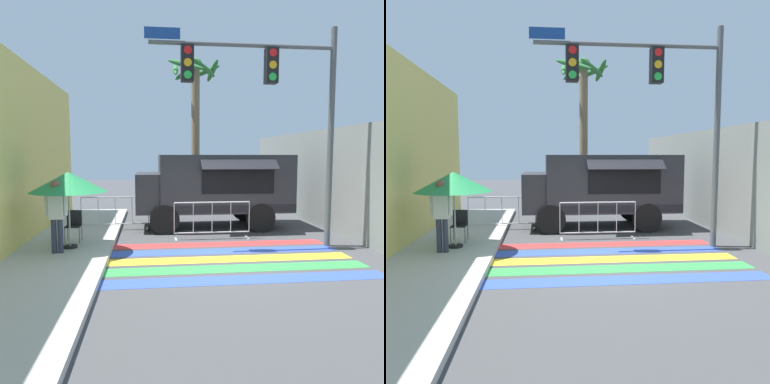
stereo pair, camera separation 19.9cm
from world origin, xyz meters
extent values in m
plane|color=#424244|center=(0.00, 0.00, 0.00)|extent=(60.00, 60.00, 0.00)
cube|color=#B7B5AD|center=(-4.92, 0.00, 0.07)|extent=(4.40, 16.00, 0.14)
cube|color=gray|center=(4.28, 3.00, 1.70)|extent=(0.20, 16.00, 3.40)
cube|color=#334FB2|center=(0.00, -1.42, 0.00)|extent=(6.40, 0.56, 0.01)
cube|color=green|center=(0.00, -0.66, 0.00)|extent=(6.40, 0.56, 0.01)
cube|color=yellow|center=(0.00, 0.10, 0.00)|extent=(6.40, 0.56, 0.01)
cube|color=#334FB2|center=(0.00, 0.86, 0.00)|extent=(6.40, 0.56, 0.01)
cube|color=red|center=(0.00, 1.62, 0.00)|extent=(6.40, 0.56, 0.01)
cube|color=#2D2D33|center=(0.83, 4.22, 1.57)|extent=(4.45, 2.32, 1.91)
cube|color=#2D2D33|center=(-1.39, 4.22, 1.26)|extent=(1.57, 2.14, 1.29)
cube|color=#1E232D|center=(-2.13, 4.22, 1.58)|extent=(0.06, 1.86, 0.49)
cube|color=black|center=(1.09, 3.04, 1.71)|extent=(2.36, 0.03, 0.86)
cube|color=black|center=(1.09, 2.84, 2.22)|extent=(2.46, 0.43, 0.31)
cube|color=black|center=(0.83, 3.05, 0.79)|extent=(4.45, 0.01, 0.24)
cylinder|color=black|center=(-1.26, 3.15, 0.48)|extent=(0.95, 0.22, 0.95)
cylinder|color=black|center=(-1.26, 5.28, 0.48)|extent=(0.95, 0.22, 0.95)
cylinder|color=black|center=(1.88, 3.15, 0.48)|extent=(0.95, 0.22, 0.95)
cylinder|color=black|center=(1.88, 5.28, 0.48)|extent=(0.95, 0.22, 0.95)
cylinder|color=#515456|center=(3.16, 1.09, 2.94)|extent=(0.16, 0.16, 5.87)
cylinder|color=#515456|center=(0.72, 1.09, 5.34)|extent=(4.88, 0.11, 0.11)
cube|color=black|center=(1.45, 1.06, 4.83)|extent=(0.32, 0.28, 0.90)
cylinder|color=red|center=(1.45, 0.92, 5.13)|extent=(0.20, 0.02, 0.20)
cylinder|color=#F2A519|center=(1.45, 0.92, 4.83)|extent=(0.20, 0.02, 0.20)
cylinder|color=green|center=(1.45, 0.92, 4.53)|extent=(0.20, 0.02, 0.20)
cube|color=black|center=(-0.75, 1.06, 4.83)|extent=(0.32, 0.28, 0.90)
cylinder|color=red|center=(-0.75, 0.92, 5.13)|extent=(0.20, 0.02, 0.20)
cylinder|color=#F2A519|center=(-0.75, 0.92, 4.83)|extent=(0.20, 0.02, 0.20)
cylinder|color=green|center=(-0.75, 0.92, 4.53)|extent=(0.20, 0.02, 0.20)
cube|color=navy|center=(-1.37, 1.07, 5.56)|extent=(0.90, 0.02, 0.28)
cylinder|color=black|center=(-3.77, 1.11, 0.17)|extent=(0.36, 0.36, 0.06)
cylinder|color=#B2B2B7|center=(-3.77, 1.11, 1.12)|extent=(0.04, 0.04, 1.96)
cone|color=#268C4C|center=(-3.77, 1.11, 1.84)|extent=(1.92, 1.92, 0.51)
cylinder|color=#4C4C51|center=(-4.01, 1.56, 0.35)|extent=(0.02, 0.02, 0.42)
cylinder|color=#4C4C51|center=(-3.63, 1.56, 0.35)|extent=(0.02, 0.02, 0.42)
cylinder|color=#4C4C51|center=(-4.01, 1.94, 0.35)|extent=(0.02, 0.02, 0.42)
cylinder|color=#4C4C51|center=(-3.63, 1.94, 0.35)|extent=(0.02, 0.02, 0.42)
cube|color=black|center=(-3.82, 1.75, 0.58)|extent=(0.41, 0.41, 0.03)
cube|color=black|center=(-3.82, 1.94, 0.80)|extent=(0.41, 0.03, 0.40)
cylinder|color=#2D3347|center=(-4.05, 0.62, 0.56)|extent=(0.13, 0.13, 0.84)
cylinder|color=#2D3347|center=(-3.90, 0.62, 0.56)|extent=(0.13, 0.13, 0.84)
cube|color=silver|center=(-3.97, 0.62, 1.32)|extent=(0.34, 0.20, 0.68)
cylinder|color=silver|center=(-4.19, 0.62, 1.35)|extent=(0.09, 0.09, 0.58)
cylinder|color=silver|center=(-3.75, 0.62, 1.35)|extent=(0.09, 0.09, 0.58)
sphere|color=brown|center=(-3.97, 0.62, 1.81)|extent=(0.24, 0.24, 0.24)
cylinder|color=#B7BABF|center=(0.12, 2.30, 1.11)|extent=(2.28, 0.04, 0.04)
cylinder|color=#B7BABF|center=(0.12, 2.30, 0.20)|extent=(2.28, 0.04, 0.04)
cylinder|color=#B7BABF|center=(-1.01, 2.30, 0.66)|extent=(0.02, 0.02, 0.91)
cylinder|color=#B7BABF|center=(-0.44, 2.30, 0.66)|extent=(0.02, 0.02, 0.91)
cylinder|color=#B7BABF|center=(0.12, 2.30, 0.66)|extent=(0.02, 0.02, 0.91)
cylinder|color=#B7BABF|center=(0.69, 2.30, 0.66)|extent=(0.02, 0.02, 0.91)
cylinder|color=#B7BABF|center=(1.26, 2.30, 0.66)|extent=(0.02, 0.02, 0.91)
cube|color=#B7BABF|center=(-0.96, 2.30, 0.01)|extent=(0.06, 0.44, 0.03)
cube|color=#B7BABF|center=(1.21, 2.30, 0.01)|extent=(0.06, 0.44, 0.03)
cylinder|color=#B7BABF|center=(-2.89, 4.04, 1.11)|extent=(2.23, 0.04, 0.04)
cylinder|color=#B7BABF|center=(-2.89, 4.04, 0.20)|extent=(2.23, 0.04, 0.04)
cylinder|color=#B7BABF|center=(-4.00, 4.04, 0.66)|extent=(0.02, 0.02, 0.91)
cylinder|color=#B7BABF|center=(-3.44, 4.04, 0.66)|extent=(0.02, 0.02, 0.91)
cylinder|color=#B7BABF|center=(-2.89, 4.04, 0.66)|extent=(0.02, 0.02, 0.91)
cylinder|color=#B7BABF|center=(-2.33, 4.04, 0.66)|extent=(0.02, 0.02, 0.91)
cylinder|color=#B7BABF|center=(-1.77, 4.04, 0.66)|extent=(0.02, 0.02, 0.91)
cube|color=#B7BABF|center=(-3.95, 4.04, 0.01)|extent=(0.06, 0.44, 0.03)
cube|color=#B7BABF|center=(-1.82, 4.04, 0.01)|extent=(0.06, 0.44, 0.03)
cylinder|color=#7A664C|center=(0.34, 8.07, 3.15)|extent=(0.37, 0.37, 6.30)
sphere|color=#2D6B33|center=(0.34, 8.07, 6.45)|extent=(0.60, 0.60, 0.60)
ellipsoid|color=#2D6B33|center=(1.11, 8.18, 6.23)|extent=(0.44, 1.54, 0.86)
ellipsoid|color=#2D6B33|center=(0.75, 8.84, 6.29)|extent=(1.65, 1.03, 0.72)
ellipsoid|color=#2D6B33|center=(-0.04, 8.65, 6.20)|extent=(1.23, 0.93, 0.89)
ellipsoid|color=#2D6B33|center=(-0.54, 8.13, 6.24)|extent=(0.35, 1.71, 0.93)
ellipsoid|color=#2D6B33|center=(-0.17, 7.33, 6.28)|extent=(1.60, 1.21, 0.77)
ellipsoid|color=#2D6B33|center=(0.63, 7.50, 6.20)|extent=(1.21, 0.78, 0.82)
camera|label=1|loc=(-1.74, -8.62, 2.52)|focal=35.00mm
camera|label=2|loc=(-1.55, -8.65, 2.52)|focal=35.00mm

